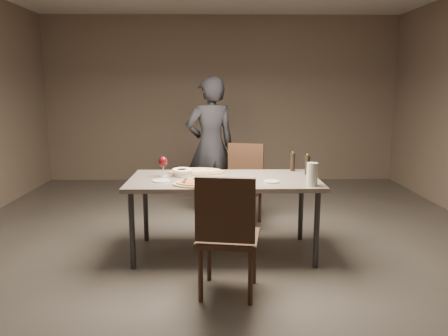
{
  "coord_description": "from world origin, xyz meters",
  "views": [
    {
      "loc": [
        -0.06,
        -4.08,
        1.6
      ],
      "look_at": [
        0.0,
        0.0,
        0.85
      ],
      "focal_mm": 35.0,
      "sensor_mm": 36.0,
      "label": 1
    }
  ],
  "objects_px": {
    "dining_table": "(224,184)",
    "carafe": "(312,174)",
    "zucchini_pizza": "(207,183)",
    "bread_basket": "(182,172)",
    "chair_near": "(227,230)",
    "ham_pizza": "(196,171)",
    "pepper_mill_left": "(307,165)",
    "chair_far": "(243,180)",
    "diner": "(210,146)"
  },
  "relations": [
    {
      "from": "carafe",
      "to": "chair_far",
      "type": "distance_m",
      "value": 1.41
    },
    {
      "from": "carafe",
      "to": "chair_far",
      "type": "relative_size",
      "value": 0.21
    },
    {
      "from": "dining_table",
      "to": "diner",
      "type": "bearing_deg",
      "value": 96.11
    },
    {
      "from": "pepper_mill_left",
      "to": "carafe",
      "type": "height_order",
      "value": "pepper_mill_left"
    },
    {
      "from": "dining_table",
      "to": "chair_far",
      "type": "xyz_separation_m",
      "value": [
        0.24,
        0.95,
        -0.16
      ]
    },
    {
      "from": "ham_pizza",
      "to": "carafe",
      "type": "xyz_separation_m",
      "value": [
        1.05,
        -0.6,
        0.09
      ]
    },
    {
      "from": "ham_pizza",
      "to": "pepper_mill_left",
      "type": "height_order",
      "value": "pepper_mill_left"
    },
    {
      "from": "bread_basket",
      "to": "chair_far",
      "type": "height_order",
      "value": "chair_far"
    },
    {
      "from": "dining_table",
      "to": "diner",
      "type": "height_order",
      "value": "diner"
    },
    {
      "from": "ham_pizza",
      "to": "diner",
      "type": "distance_m",
      "value": 1.13
    },
    {
      "from": "dining_table",
      "to": "carafe",
      "type": "distance_m",
      "value": 0.85
    },
    {
      "from": "carafe",
      "to": "chair_near",
      "type": "bearing_deg",
      "value": -141.7
    },
    {
      "from": "dining_table",
      "to": "carafe",
      "type": "relative_size",
      "value": 8.84
    },
    {
      "from": "zucchini_pizza",
      "to": "chair_near",
      "type": "bearing_deg",
      "value": -60.11
    },
    {
      "from": "ham_pizza",
      "to": "chair_near",
      "type": "distance_m",
      "value": 1.26
    },
    {
      "from": "ham_pizza",
      "to": "pepper_mill_left",
      "type": "relative_size",
      "value": 2.67
    },
    {
      "from": "zucchini_pizza",
      "to": "chair_near",
      "type": "relative_size",
      "value": 0.62
    },
    {
      "from": "ham_pizza",
      "to": "carafe",
      "type": "relative_size",
      "value": 2.75
    },
    {
      "from": "ham_pizza",
      "to": "chair_far",
      "type": "bearing_deg",
      "value": 59.68
    },
    {
      "from": "chair_far",
      "to": "diner",
      "type": "xyz_separation_m",
      "value": [
        -0.39,
        0.46,
        0.34
      ]
    },
    {
      "from": "diner",
      "to": "pepper_mill_left",
      "type": "bearing_deg",
      "value": 110.0
    },
    {
      "from": "bread_basket",
      "to": "carafe",
      "type": "bearing_deg",
      "value": -20.61
    },
    {
      "from": "chair_far",
      "to": "diner",
      "type": "height_order",
      "value": "diner"
    },
    {
      "from": "chair_near",
      "to": "dining_table",
      "type": "bearing_deg",
      "value": 99.32
    },
    {
      "from": "zucchini_pizza",
      "to": "ham_pizza",
      "type": "height_order",
      "value": "zucchini_pizza"
    },
    {
      "from": "dining_table",
      "to": "zucchini_pizza",
      "type": "height_order",
      "value": "zucchini_pizza"
    },
    {
      "from": "carafe",
      "to": "dining_table",
      "type": "bearing_deg",
      "value": 157.26
    },
    {
      "from": "chair_near",
      "to": "diner",
      "type": "bearing_deg",
      "value": 102.67
    },
    {
      "from": "zucchini_pizza",
      "to": "carafe",
      "type": "height_order",
      "value": "carafe"
    },
    {
      "from": "chair_far",
      "to": "ham_pizza",
      "type": "bearing_deg",
      "value": 67.64
    },
    {
      "from": "zucchini_pizza",
      "to": "carafe",
      "type": "distance_m",
      "value": 0.93
    },
    {
      "from": "ham_pizza",
      "to": "chair_far",
      "type": "distance_m",
      "value": 0.88
    },
    {
      "from": "carafe",
      "to": "diner",
      "type": "distance_m",
      "value": 1.96
    },
    {
      "from": "diner",
      "to": "zucchini_pizza",
      "type": "bearing_deg",
      "value": 71.35
    },
    {
      "from": "pepper_mill_left",
      "to": "chair_far",
      "type": "height_order",
      "value": "pepper_mill_left"
    },
    {
      "from": "dining_table",
      "to": "zucchini_pizza",
      "type": "distance_m",
      "value": 0.33
    },
    {
      "from": "ham_pizza",
      "to": "carafe",
      "type": "bearing_deg",
      "value": -22.27
    },
    {
      "from": "carafe",
      "to": "diner",
      "type": "height_order",
      "value": "diner"
    },
    {
      "from": "zucchini_pizza",
      "to": "bread_basket",
      "type": "relative_size",
      "value": 2.99
    },
    {
      "from": "dining_table",
      "to": "pepper_mill_left",
      "type": "distance_m",
      "value": 0.86
    },
    {
      "from": "dining_table",
      "to": "chair_near",
      "type": "relative_size",
      "value": 1.85
    },
    {
      "from": "zucchini_pizza",
      "to": "bread_basket",
      "type": "height_order",
      "value": "bread_basket"
    },
    {
      "from": "zucchini_pizza",
      "to": "bread_basket",
      "type": "bearing_deg",
      "value": 137.73
    },
    {
      "from": "ham_pizza",
      "to": "bread_basket",
      "type": "xyz_separation_m",
      "value": [
        -0.13,
        -0.16,
        0.03
      ]
    },
    {
      "from": "bread_basket",
      "to": "carafe",
      "type": "height_order",
      "value": "carafe"
    },
    {
      "from": "bread_basket",
      "to": "chair_near",
      "type": "distance_m",
      "value": 1.15
    },
    {
      "from": "dining_table",
      "to": "zucchini_pizza",
      "type": "relative_size",
      "value": 2.97
    },
    {
      "from": "ham_pizza",
      "to": "dining_table",
      "type": "bearing_deg",
      "value": -37.73
    },
    {
      "from": "bread_basket",
      "to": "diner",
      "type": "height_order",
      "value": "diner"
    },
    {
      "from": "dining_table",
      "to": "zucchini_pizza",
      "type": "xyz_separation_m",
      "value": [
        -0.16,
        -0.28,
        0.07
      ]
    }
  ]
}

